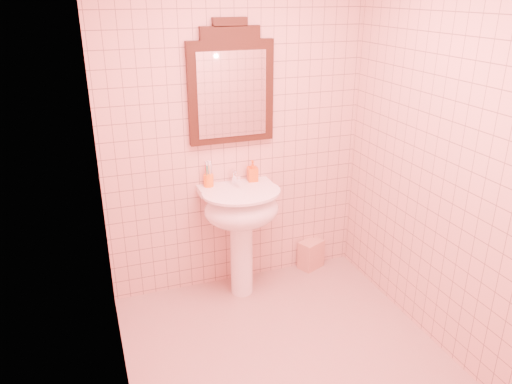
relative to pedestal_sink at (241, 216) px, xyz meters
name	(u,v)px	position (x,y,z in m)	size (l,w,h in m)	color
floor	(291,362)	(0.04, -0.87, -0.66)	(2.20, 2.20, 0.00)	tan
back_wall	(236,131)	(0.04, 0.23, 0.59)	(2.00, 0.02, 2.50)	#D9A897
pedestal_sink	(241,216)	(0.00, 0.00, 0.00)	(0.58, 0.58, 0.86)	white
faucet	(235,177)	(0.00, 0.14, 0.26)	(0.04, 0.16, 0.11)	white
mirror	(231,87)	(0.00, 0.20, 0.92)	(0.62, 0.06, 0.87)	black
toothbrush_cup	(209,180)	(-0.20, 0.17, 0.25)	(0.07, 0.07, 0.17)	orange
soap_dispenser	(253,171)	(0.15, 0.16, 0.28)	(0.07, 0.08, 0.16)	#DE5A12
towel	(311,254)	(0.68, 0.17, -0.54)	(0.20, 0.13, 0.25)	tan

